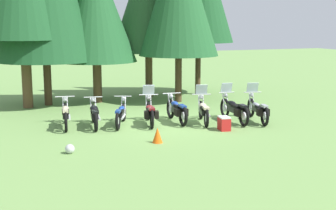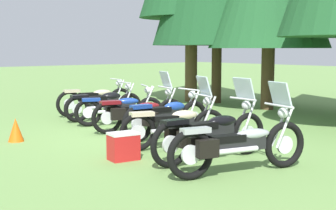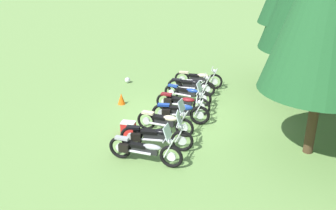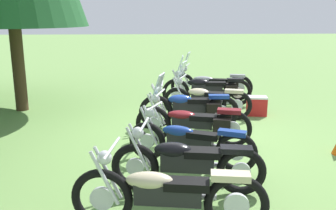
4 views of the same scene
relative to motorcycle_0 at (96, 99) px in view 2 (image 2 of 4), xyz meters
name	(u,v)px [view 2 (image 2 of 4)]	position (x,y,z in m)	size (l,w,h in m)	color
ground_plane	(150,135)	(3.44, -0.75, -0.47)	(80.00, 80.00, 0.00)	#6B934C
motorcycle_0	(96,99)	(0.00, 0.00, 0.00)	(0.70, 2.29, 1.03)	black
motorcycle_1	(105,103)	(0.97, -0.33, -0.01)	(0.70, 2.19, 1.00)	black
motorcycle_2	(120,108)	(1.91, -0.48, -0.04)	(1.06, 2.08, 0.99)	black
motorcycle_3	(138,111)	(2.95, -0.69, 0.00)	(0.96, 2.23, 1.37)	black
motorcycle_4	(166,117)	(3.99, -0.75, 0.00)	(0.72, 2.22, 1.03)	black
motorcycle_5	(176,123)	(4.86, -1.22, 0.01)	(0.92, 2.11, 1.37)	black
motorcycle_6	(211,132)	(6.02, -1.46, 0.03)	(0.70, 2.46, 1.39)	black
motorcycle_7	(238,144)	(6.88, -1.74, 0.00)	(0.94, 2.39, 1.38)	black
picnic_cooler	(123,146)	(5.01, -2.54, -0.23)	(0.42, 0.54, 0.48)	red
traffic_cone	(16,130)	(2.25, -3.30, -0.23)	(0.32, 0.32, 0.48)	#EA590F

